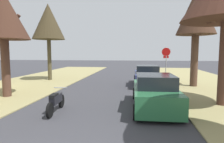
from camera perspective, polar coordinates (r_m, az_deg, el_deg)
name	(u,v)px	position (r m, az deg, el deg)	size (l,w,h in m)	color
stop_sign_far	(166,57)	(18.33, 15.73, 4.30)	(0.81, 0.34, 2.97)	#9EA0A5
street_tree_right_mid_b	(196,14)	(15.74, 23.72, 15.42)	(2.82, 2.82, 7.08)	brown
street_tree_left_mid_a	(3,16)	(12.58, -29.62, 14.21)	(2.81, 2.81, 6.01)	#513428
street_tree_left_mid_b	(48,22)	(18.71, -18.38, 13.73)	(2.90, 2.90, 6.87)	#4A422C
parked_sedan_green	(154,93)	(8.99, 12.49, -6.20)	(2.02, 4.44, 1.57)	#28663D
parked_sedan_navy	(147,76)	(15.15, 10.29, -1.37)	(2.02, 4.44, 1.57)	navy
parked_motorcycle	(56,101)	(8.61, -16.30, -8.45)	(0.60, 2.05, 0.97)	black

